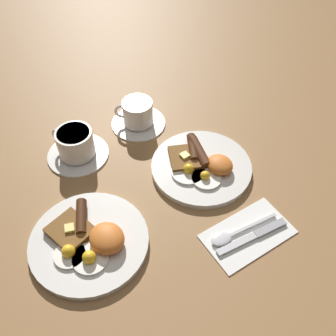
% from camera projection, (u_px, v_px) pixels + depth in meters
% --- Properties ---
extents(ground_plane, '(3.00, 3.00, 0.00)m').
position_uv_depth(ground_plane, '(201.00, 169.00, 0.98)').
color(ground_plane, olive).
extents(breakfast_plate_near, '(0.25, 0.25, 0.05)m').
position_uv_depth(breakfast_plate_near, '(201.00, 165.00, 0.97)').
color(breakfast_plate_near, silver).
rests_on(breakfast_plate_near, ground_plane).
extents(breakfast_plate_far, '(0.25, 0.25, 0.05)m').
position_uv_depth(breakfast_plate_far, '(89.00, 241.00, 0.83)').
color(breakfast_plate_far, silver).
rests_on(breakfast_plate_far, ground_plane).
extents(teacup_near, '(0.15, 0.15, 0.07)m').
position_uv_depth(teacup_near, '(138.00, 115.00, 1.07)').
color(teacup_near, silver).
rests_on(teacup_near, ground_plane).
extents(teacup_far, '(0.16, 0.16, 0.08)m').
position_uv_depth(teacup_far, '(76.00, 145.00, 0.99)').
color(teacup_far, silver).
rests_on(teacup_far, ground_plane).
extents(napkin, '(0.12, 0.20, 0.01)m').
position_uv_depth(napkin, '(248.00, 234.00, 0.85)').
color(napkin, white).
rests_on(napkin, ground_plane).
extents(knife, '(0.04, 0.18, 0.01)m').
position_uv_depth(knife, '(256.00, 235.00, 0.85)').
color(knife, silver).
rests_on(knife, napkin).
extents(spoon, '(0.04, 0.17, 0.01)m').
position_uv_depth(spoon, '(228.00, 236.00, 0.84)').
color(spoon, silver).
rests_on(spoon, napkin).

